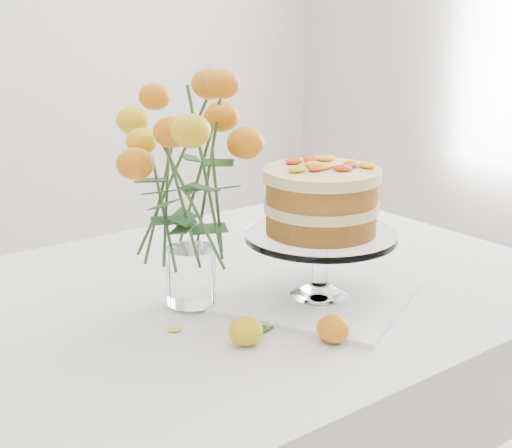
% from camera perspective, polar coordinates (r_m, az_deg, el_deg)
% --- Properties ---
extents(table, '(1.43, 0.93, 0.76)m').
position_cam_1_polar(table, '(1.38, -4.26, -8.91)').
color(table, tan).
rests_on(table, ground).
extents(napkin, '(0.41, 0.41, 0.01)m').
position_cam_1_polar(napkin, '(1.33, 5.05, -5.81)').
color(napkin, white).
rests_on(napkin, table).
extents(cake_stand, '(0.28, 0.28, 0.25)m').
position_cam_1_polar(cake_stand, '(1.27, 5.24, 1.30)').
color(cake_stand, white).
rests_on(cake_stand, napkin).
extents(rose_vase, '(0.29, 0.29, 0.44)m').
position_cam_1_polar(rose_vase, '(1.22, -5.48, 4.73)').
color(rose_vase, white).
rests_on(rose_vase, table).
extents(loose_rose_near, '(0.10, 0.06, 0.05)m').
position_cam_1_polar(loose_rose_near, '(1.15, -0.81, -8.54)').
color(loose_rose_near, yellow).
rests_on(loose_rose_near, table).
extents(loose_rose_far, '(0.10, 0.05, 0.05)m').
position_cam_1_polar(loose_rose_far, '(1.16, 6.21, -8.34)').
color(loose_rose_far, orange).
rests_on(loose_rose_far, table).
extents(stray_petal_a, '(0.03, 0.02, 0.00)m').
position_cam_1_polar(stray_petal_a, '(1.21, -6.51, -8.42)').
color(stray_petal_a, '#FFB510').
rests_on(stray_petal_a, table).
extents(stray_petal_b, '(0.03, 0.02, 0.00)m').
position_cam_1_polar(stray_petal_b, '(1.23, -1.50, -7.89)').
color(stray_petal_b, '#FFB510').
rests_on(stray_petal_b, table).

